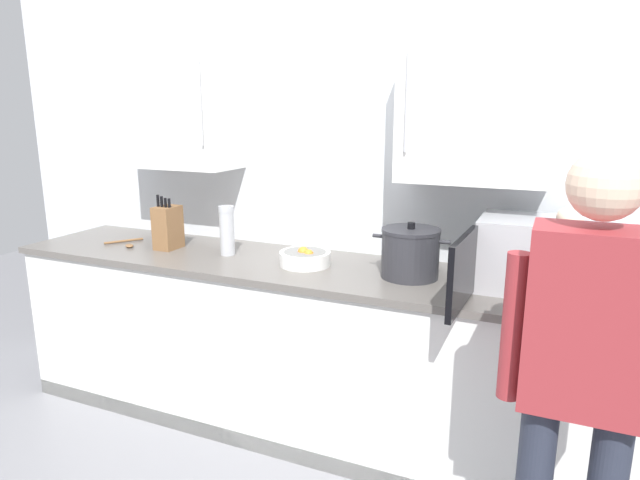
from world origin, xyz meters
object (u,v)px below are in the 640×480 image
at_px(thermos_flask, 227,230).
at_px(person_figure, 581,369).
at_px(wooden_spoon, 127,243).
at_px(stock_pot, 410,253).
at_px(fruit_bowl, 305,257).
at_px(microwave_oven, 541,256).
at_px(knife_block, 168,227).

height_order(thermos_flask, person_figure, person_figure).
distance_m(wooden_spoon, stock_pot, 1.68).
bearing_deg(wooden_spoon, fruit_bowl, 1.81).
bearing_deg(wooden_spoon, microwave_oven, 2.02).
height_order(wooden_spoon, fruit_bowl, fruit_bowl).
distance_m(wooden_spoon, person_figure, 2.51).
relative_size(wooden_spoon, stock_pot, 0.61).
xyz_separation_m(thermos_flask, fruit_bowl, (0.47, -0.02, -0.09)).
distance_m(microwave_oven, thermos_flask, 1.58).
xyz_separation_m(microwave_oven, knife_block, (-1.96, -0.04, -0.03)).
bearing_deg(stock_pot, fruit_bowl, -178.24).
xyz_separation_m(wooden_spoon, knife_block, (0.28, 0.04, 0.11)).
height_order(fruit_bowl, knife_block, knife_block).
relative_size(wooden_spoon, knife_block, 0.72).
relative_size(wooden_spoon, person_figure, 0.14).
bearing_deg(fruit_bowl, stock_pot, 1.76).
distance_m(thermos_flask, person_figure, 1.91).
xyz_separation_m(microwave_oven, thermos_flask, (-1.58, -0.02, -0.02)).
bearing_deg(knife_block, microwave_oven, 1.27).
distance_m(wooden_spoon, thermos_flask, 0.68).
bearing_deg(thermos_flask, fruit_bowl, -2.23).
xyz_separation_m(stock_pot, knife_block, (-1.39, -0.02, 0.01)).
relative_size(wooden_spoon, thermos_flask, 0.83).
bearing_deg(wooden_spoon, knife_block, 7.24).
relative_size(thermos_flask, stock_pot, 0.73).
distance_m(microwave_oven, wooden_spoon, 2.25).
height_order(stock_pot, fruit_bowl, stock_pot).
bearing_deg(thermos_flask, person_figure, -24.64).
xyz_separation_m(microwave_oven, person_figure, (0.16, -0.82, -0.12)).
distance_m(microwave_oven, stock_pot, 0.57).
bearing_deg(knife_block, person_figure, -20.15).
relative_size(knife_block, person_figure, 0.19).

